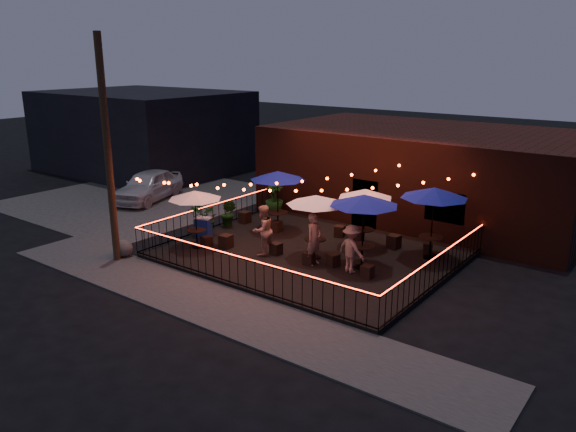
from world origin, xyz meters
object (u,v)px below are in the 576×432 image
Objects in this scene: utility_pole at (108,152)px; cafe_table_0 at (195,196)px; boulder at (123,248)px; cafe_table_4 at (364,201)px; cooler at (203,227)px; cafe_table_3 at (365,194)px; cafe_table_5 at (434,194)px; cafe_table_1 at (278,176)px; cafe_table_2 at (316,201)px.

cafe_table_0 is (1.60, 2.49, -1.82)m from utility_pole.
utility_pole is at bearing -73.06° from boulder.
cafe_table_0 is 6.41m from cafe_table_4.
cafe_table_4 reaches higher than cooler.
cafe_table_3 reaches higher than cafe_table_0.
cafe_table_4 is 2.76m from cafe_table_5.
boulder is at bearing -145.65° from cafe_table_5.
utility_pole is 11.49m from cafe_table_5.
cafe_table_4 is at bearing 27.34° from boulder.
cafe_table_3 is 6.63m from cooler.
cafe_table_1 is 6.71m from boulder.
boulder is (-1.71, -2.13, -1.85)m from cafe_table_0.
cooler is at bearing 123.82° from cafe_table_0.
boulder is (-9.31, -6.36, -2.22)m from cafe_table_5.
boulder is at bearing -124.37° from cooler.
cafe_table_5 is at bearing 5.89° from cafe_table_1.
cooler is at bearing -172.71° from cafe_table_4.
cafe_table_5 is at bearing 36.53° from cafe_table_2.
utility_pole is 9.84× the size of cooler.
utility_pole is at bearing -143.83° from cafe_table_5.
cafe_table_0 is 3.04× the size of cooler.
cafe_table_1 is 3.61m from cafe_table_2.
cafe_table_4 is at bearing -18.43° from cafe_table_1.
boulder is (-0.11, 0.36, -3.67)m from utility_pole.
cooler is at bearing -126.01° from cafe_table_1.
cooler is (-0.70, 1.05, -1.62)m from cafe_table_0.
boulder is at bearing 106.94° from utility_pole.
cafe_table_2 is at bearing 33.08° from boulder.
cafe_table_3 is 2.24m from cafe_table_4.
utility_pole is at bearing -122.74° from cafe_table_0.
cafe_table_5 is at bearing 36.17° from utility_pole.
cafe_table_2 is 3.17× the size of cooler.
cafe_table_2 reaches higher than cafe_table_3.
cafe_table_5 is 3.21× the size of boulder.
cooler is at bearing -158.96° from cafe_table_5.
cafe_table_1 is 1.23× the size of cafe_table_3.
utility_pole is 3.24× the size of cafe_table_0.
cooler is (-8.30, -3.19, -1.99)m from cafe_table_5.
utility_pole is 3.10× the size of cafe_table_2.
utility_pole is at bearing -120.97° from cooler.
utility_pole is 3.51× the size of cafe_table_3.
cafe_table_2 is at bearing 35.96° from utility_pole.
utility_pole is 9.43× the size of boulder.
utility_pole reaches higher than cafe_table_4.
utility_pole is 7.44m from cafe_table_2.
cafe_table_5 is 11.49m from boulder.
cafe_table_0 is 6.37m from cafe_table_3.
cafe_table_2 is at bearing -30.01° from cafe_table_1.
cafe_table_3 is (0.80, 2.10, -0.06)m from cafe_table_2.
cafe_table_3 reaches higher than cooler.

